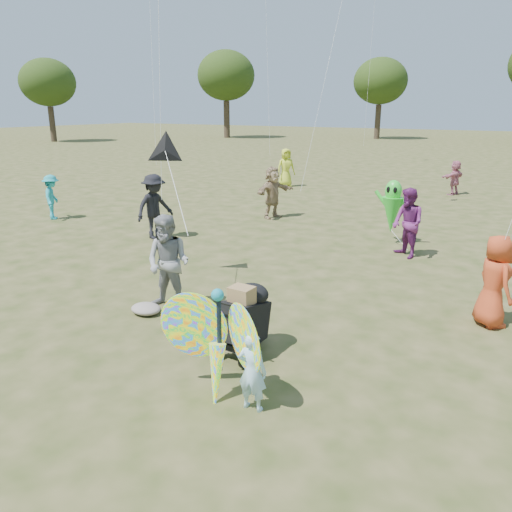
% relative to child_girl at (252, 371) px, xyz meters
% --- Properties ---
extents(ground, '(160.00, 160.00, 0.00)m').
position_rel_child_girl_xyz_m(ground, '(-1.26, 1.04, -0.51)').
color(ground, '#51592B').
rests_on(ground, ground).
extents(child_girl, '(0.39, 0.28, 1.03)m').
position_rel_child_girl_xyz_m(child_girl, '(0.00, 0.00, 0.00)').
color(child_girl, '#ABDEF2').
rests_on(child_girl, ground).
extents(adult_man, '(0.95, 0.79, 1.76)m').
position_rel_child_girl_xyz_m(adult_man, '(-2.97, 1.98, 0.37)').
color(adult_man, gray).
rests_on(adult_man, ground).
extents(grey_bag, '(0.57, 0.47, 0.18)m').
position_rel_child_girl_xyz_m(grey_bag, '(-3.19, 1.56, -0.42)').
color(grey_bag, gray).
rests_on(grey_bag, ground).
extents(crowd_a, '(0.87, 0.92, 1.59)m').
position_rel_child_girl_xyz_m(crowd_a, '(2.21, 4.20, 0.28)').
color(crowd_a, '#C0411E').
rests_on(crowd_a, ground).
extents(crowd_b, '(0.90, 1.28, 1.82)m').
position_rel_child_girl_xyz_m(crowd_b, '(-6.67, 5.77, 0.39)').
color(crowd_b, black).
rests_on(crowd_b, ground).
extents(crowd_d, '(0.94, 1.67, 1.72)m').
position_rel_child_girl_xyz_m(crowd_d, '(-5.14, 9.85, 0.35)').
color(crowd_d, '#9E8261').
rests_on(crowd_d, ground).
extents(crowd_e, '(1.06, 1.04, 1.72)m').
position_rel_child_girl_xyz_m(crowd_e, '(-0.09, 7.53, 0.34)').
color(crowd_e, '#6C2468').
rests_on(crowd_e, ground).
extents(crowd_g, '(0.98, 1.01, 1.75)m').
position_rel_child_girl_xyz_m(crowd_g, '(-7.88, 16.09, 0.36)').
color(crowd_g, '#CBD933').
rests_on(crowd_g, ground).
extents(crowd_i, '(1.03, 1.07, 1.47)m').
position_rel_child_girl_xyz_m(crowd_i, '(-11.29, 5.96, 0.22)').
color(crowd_i, teal).
rests_on(crowd_i, ground).
extents(crowd_j, '(0.93, 1.39, 1.44)m').
position_rel_child_girl_xyz_m(crowd_j, '(-0.73, 17.75, 0.21)').
color(crowd_j, '#C36F86').
rests_on(crowd_j, ground).
extents(jogging_stroller, '(0.54, 1.06, 1.09)m').
position_rel_child_girl_xyz_m(jogging_stroller, '(-0.85, 1.21, 0.10)').
color(jogging_stroller, black).
rests_on(jogging_stroller, ground).
extents(butterfly_kite, '(1.74, 0.75, 1.66)m').
position_rel_child_girl_xyz_m(butterfly_kite, '(-0.53, 0.03, 0.20)').
color(butterfly_kite, red).
rests_on(butterfly_kite, ground).
extents(delta_kite_rig, '(1.99, 1.61, 1.73)m').
position_rel_child_girl_xyz_m(delta_kite_rig, '(-4.10, 3.36, 2.21)').
color(delta_kite_rig, black).
rests_on(delta_kite_rig, ground).
extents(alien_kite, '(1.12, 0.69, 1.74)m').
position_rel_child_girl_xyz_m(alien_kite, '(-0.78, 8.58, 0.46)').
color(alien_kite, green).
rests_on(alien_kite, ground).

